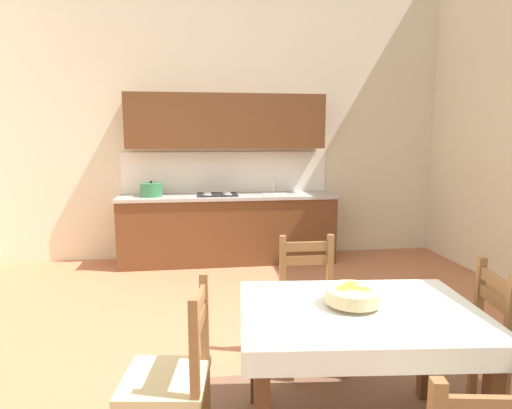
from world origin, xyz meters
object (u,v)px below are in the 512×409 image
Objects in this scene: dining_table at (359,333)px; fruit_bowl at (353,295)px; kitchen_cabinetry at (227,198)px; dining_chair_tv_side at (173,378)px; dining_chair_kitchen_side at (310,305)px.

fruit_bowl is (-0.03, 0.04, 0.20)m from dining_table.
fruit_bowl is at bearing -83.05° from kitchen_cabinetry.
kitchen_cabinetry is 2.12× the size of dining_table.
kitchen_cabinetry reaches higher than fruit_bowl.
fruit_bowl is at bearing 2.90° from dining_chair_tv_side.
kitchen_cabinetry is 3.53m from fruit_bowl.
dining_chair_kitchen_side is at bearing 93.42° from dining_table.
dining_table is at bearing 0.72° from dining_chair_tv_side.
kitchen_cabinetry is 9.42× the size of fruit_bowl.
dining_table is (0.46, -3.54, -0.24)m from kitchen_cabinetry.
dining_chair_tv_side is 1.02m from fruit_bowl.
dining_chair_kitchen_side is 0.86m from fruit_bowl.
dining_chair_kitchen_side is (0.41, -2.73, -0.41)m from kitchen_cabinetry.
fruit_bowl is at bearing 127.57° from dining_table.
kitchen_cabinetry is 3.04× the size of dining_chair_tv_side.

